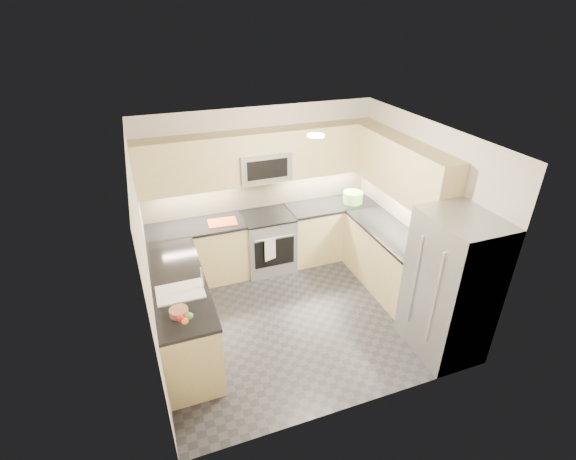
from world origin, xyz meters
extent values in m
cube|color=#25252A|center=(0.00, 0.00, 0.00)|extent=(3.60, 3.20, 0.00)
cube|color=beige|center=(0.00, 0.00, 2.50)|extent=(3.60, 3.20, 0.02)
cube|color=beige|center=(0.00, 1.60, 1.25)|extent=(3.60, 0.02, 2.50)
cube|color=beige|center=(0.00, -1.60, 1.25)|extent=(3.60, 0.02, 2.50)
cube|color=beige|center=(-1.80, 0.00, 1.25)|extent=(0.02, 3.20, 2.50)
cube|color=beige|center=(1.80, 0.00, 1.25)|extent=(0.02, 3.20, 2.50)
cube|color=#D3BF7F|center=(-1.09, 1.30, 0.45)|extent=(1.42, 0.60, 0.90)
cube|color=#D3BF7F|center=(1.09, 1.30, 0.45)|extent=(1.42, 0.60, 0.90)
cube|color=#D3BF7F|center=(1.50, 0.15, 0.45)|extent=(0.60, 1.70, 0.90)
cube|color=#D3BF7F|center=(-1.50, 0.00, 0.45)|extent=(0.60, 2.00, 0.90)
cube|color=black|center=(-1.09, 1.30, 0.92)|extent=(1.42, 0.63, 0.04)
cube|color=black|center=(1.09, 1.30, 0.92)|extent=(1.42, 0.63, 0.04)
cube|color=black|center=(1.50, 0.15, 0.92)|extent=(0.63, 1.70, 0.04)
cube|color=black|center=(-1.50, 0.00, 0.92)|extent=(0.63, 2.00, 0.04)
cube|color=#D3BF7F|center=(0.00, 1.43, 1.83)|extent=(3.60, 0.35, 0.75)
cube|color=#D3BF7F|center=(1.62, 0.28, 1.83)|extent=(0.35, 1.95, 0.75)
cube|color=tan|center=(0.00, 1.60, 1.20)|extent=(3.60, 0.01, 0.51)
cube|color=tan|center=(1.80, 0.45, 1.20)|extent=(0.01, 2.30, 0.51)
cube|color=#9FA3A6|center=(0.00, 1.28, 0.46)|extent=(0.76, 0.65, 0.91)
cube|color=black|center=(0.00, 1.28, 0.92)|extent=(0.76, 0.65, 0.03)
cube|color=black|center=(0.00, 0.95, 0.45)|extent=(0.62, 0.02, 0.45)
cylinder|color=#B2B5BA|center=(0.00, 0.93, 0.72)|extent=(0.60, 0.02, 0.02)
cube|color=#989A9F|center=(0.00, 1.40, 1.70)|extent=(0.76, 0.40, 0.40)
cube|color=black|center=(0.00, 1.20, 1.70)|extent=(0.60, 0.01, 0.28)
cube|color=#93979A|center=(1.45, -1.15, 0.90)|extent=(0.70, 0.90, 1.80)
cylinder|color=#B2B5BA|center=(1.08, -1.33, 0.95)|extent=(0.02, 0.02, 1.20)
cylinder|color=#B2B5BA|center=(1.08, -0.97, 0.95)|extent=(0.02, 0.02, 1.20)
cube|color=white|center=(-1.50, -0.25, 0.88)|extent=(0.52, 0.38, 0.16)
cylinder|color=silver|center=(-1.24, -0.25, 1.08)|extent=(0.03, 0.03, 0.28)
cylinder|color=#6BB94F|center=(1.44, 1.23, 1.03)|extent=(0.40, 0.40, 0.18)
cube|color=#D04213|center=(-0.70, 1.25, 0.95)|extent=(0.43, 0.32, 0.01)
cylinder|color=#A76E4E|center=(-1.56, -0.62, 0.98)|extent=(0.25, 0.25, 0.07)
sphere|color=red|center=(-1.56, -0.82, 1.05)|extent=(0.07, 0.07, 0.07)
sphere|color=#53B34C|center=(-1.47, -0.82, 1.05)|extent=(0.07, 0.07, 0.07)
cube|color=silver|center=(-0.08, 0.91, 0.55)|extent=(0.19, 0.07, 0.36)
sphere|color=orange|center=(-1.52, -0.88, 1.05)|extent=(0.07, 0.07, 0.07)
camera|label=1|loc=(-1.66, -4.17, 3.78)|focal=26.00mm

